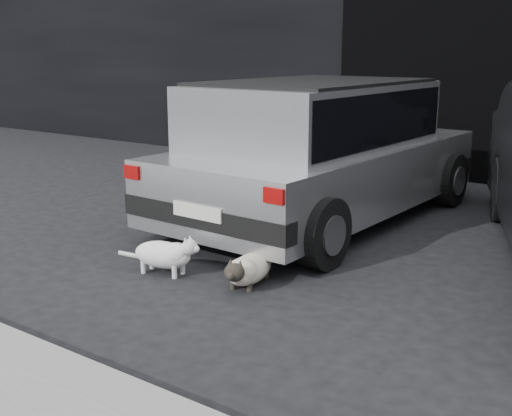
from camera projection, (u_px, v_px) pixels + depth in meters
The scene contains 6 objects.
ground at pixel (231, 240), 5.93m from camera, with size 80.00×80.00×0.00m, color black.
garage_opening at pixel (482, 83), 8.21m from camera, with size 4.00×0.10×2.60m, color black.
curb at pixel (76, 381), 3.29m from camera, with size 18.00×0.25×0.12m, color gray.
silver_hatchback at pixel (319, 145), 6.46m from camera, with size 2.03×3.92×1.42m.
cat_siamese at pixel (247, 270), 4.76m from camera, with size 0.37×0.77×0.27m.
cat_white at pixel (166, 254), 4.99m from camera, with size 0.71×0.33×0.34m.
Camera 1 is at (3.49, -4.49, 1.72)m, focal length 45.00 mm.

